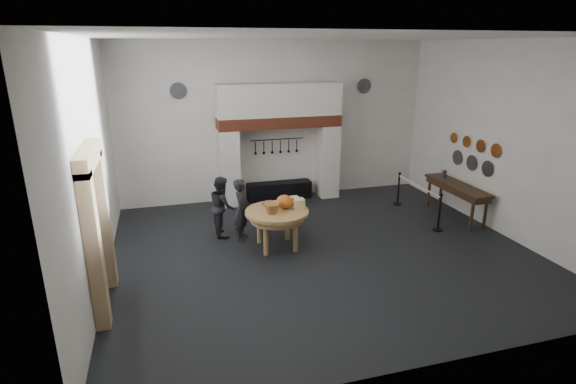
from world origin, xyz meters
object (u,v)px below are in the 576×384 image
object	(u,v)px
visitor_near	(242,210)
side_table	(457,185)
iron_range	(279,190)
work_table	(277,212)
barrier_post_far	(398,189)
barrier_post_near	(439,213)
visitor_far	(222,206)

from	to	relation	value
visitor_near	side_table	xyz separation A→B (m)	(5.69, -0.10, 0.14)
iron_range	work_table	size ratio (longest dim) A/B	1.35
side_table	visitor_near	bearing A→B (deg)	179.02
work_table	barrier_post_far	bearing A→B (deg)	24.27
iron_range	barrier_post_far	world-z (taller)	barrier_post_far
side_table	barrier_post_near	xyz separation A→B (m)	(-0.97, -0.72, -0.42)
visitor_near	side_table	world-z (taller)	visitor_near
iron_range	work_table	distance (m)	3.45
visitor_far	side_table	world-z (taller)	visitor_far
visitor_near	barrier_post_near	bearing A→B (deg)	-77.56
visitor_far	side_table	xyz separation A→B (m)	(6.09, -0.50, 0.15)
work_table	visitor_near	xyz separation A→B (m)	(-0.67, 0.64, -0.11)
side_table	barrier_post_far	bearing A→B (deg)	127.00
visitor_far	work_table	bearing A→B (deg)	-136.25
side_table	barrier_post_far	distance (m)	1.66
work_table	iron_range	bearing A→B (deg)	74.34
iron_range	visitor_near	distance (m)	3.11
barrier_post_far	visitor_near	bearing A→B (deg)	-165.93
barrier_post_near	barrier_post_far	bearing A→B (deg)	90.00
visitor_near	side_table	bearing A→B (deg)	-68.73
iron_range	side_table	xyz separation A→B (m)	(4.10, -2.72, 0.62)
iron_range	visitor_far	world-z (taller)	visitor_far
barrier_post_near	barrier_post_far	world-z (taller)	same
iron_range	barrier_post_near	xyz separation A→B (m)	(3.13, -3.44, 0.20)
visitor_near	visitor_far	world-z (taller)	visitor_near
visitor_near	barrier_post_far	xyz separation A→B (m)	(4.72, 1.18, -0.28)
side_table	barrier_post_far	world-z (taller)	same
visitor_far	barrier_post_far	distance (m)	5.19
work_table	visitor_far	size ratio (longest dim) A/B	0.98
visitor_near	iron_range	bearing A→B (deg)	-8.91
side_table	work_table	bearing A→B (deg)	-173.79
barrier_post_near	work_table	bearing A→B (deg)	177.56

